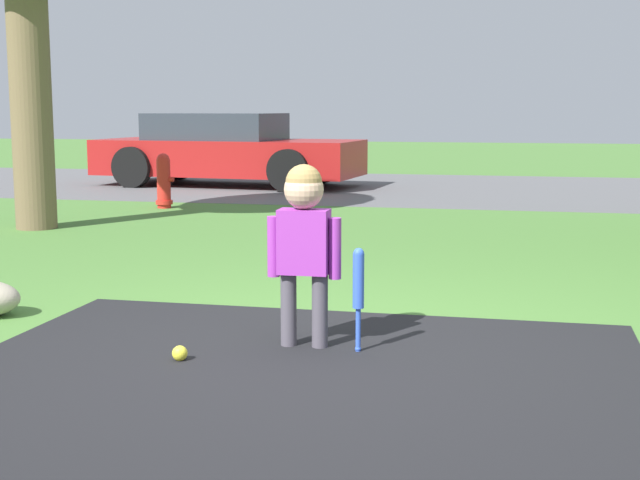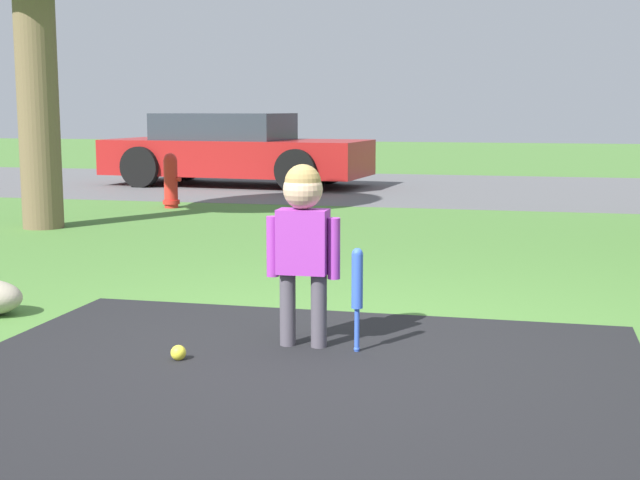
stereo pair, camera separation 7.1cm
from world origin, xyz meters
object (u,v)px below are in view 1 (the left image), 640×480
sports_ball (180,353)px  parked_car (226,151)px  fire_hydrant (164,181)px  baseball_bat (358,285)px  child (304,229)px

sports_ball → parked_car: bearing=107.3°
fire_hydrant → baseball_bat: bearing=-59.4°
child → parked_car: bearing=110.0°
child → sports_ball: child is taller
fire_hydrant → parked_car: size_ratio=0.16×
sports_ball → fire_hydrant: (-2.88, 6.74, 0.31)m
parked_car → fire_hydrant: bearing=-80.0°
child → sports_ball: bearing=-144.8°
child → sports_ball: size_ratio=12.39×
baseball_bat → sports_ball: size_ratio=6.99×
parked_car → child: bearing=-64.0°
child → fire_hydrant: child is taller
baseball_bat → fire_hydrant: bearing=120.6°
sports_ball → parked_car: size_ratio=0.02×
sports_ball → parked_car: 10.69m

